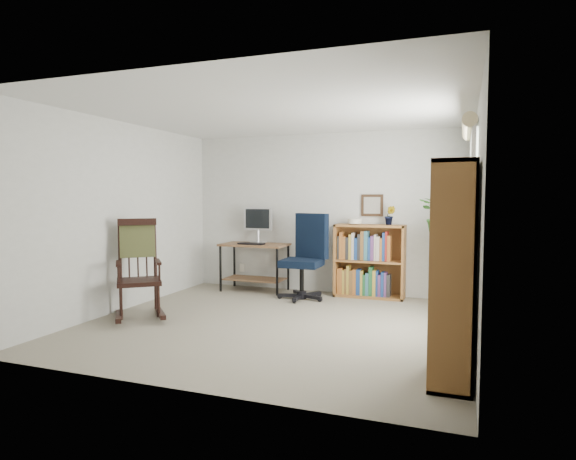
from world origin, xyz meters
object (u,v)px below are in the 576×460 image
at_px(low_bookshelf, 369,261).
at_px(tall_bookshelf, 453,272).
at_px(desk, 255,267).
at_px(office_chair, 302,256).
at_px(rocking_chair, 139,268).

relative_size(low_bookshelf, tall_bookshelf, 0.61).
distance_m(desk, tall_bookshelf, 4.08).
height_order(office_chair, tall_bookshelf, tall_bookshelf).
bearing_deg(low_bookshelf, rocking_chair, -138.31).
bearing_deg(desk, low_bookshelf, 3.91).
height_order(rocking_chair, tall_bookshelf, tall_bookshelf).
height_order(rocking_chair, low_bookshelf, rocking_chair).
xyz_separation_m(desk, rocking_chair, (-0.62, -2.00, 0.24)).
bearing_deg(rocking_chair, low_bookshelf, 2.41).
bearing_deg(low_bookshelf, office_chair, -152.83).
xyz_separation_m(desk, tall_bookshelf, (2.94, -2.78, 0.50)).
distance_m(office_chair, tall_bookshelf, 3.22).
bearing_deg(tall_bookshelf, low_bookshelf, 112.27).
bearing_deg(office_chair, tall_bookshelf, -31.95).
distance_m(office_chair, low_bookshelf, 0.99).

